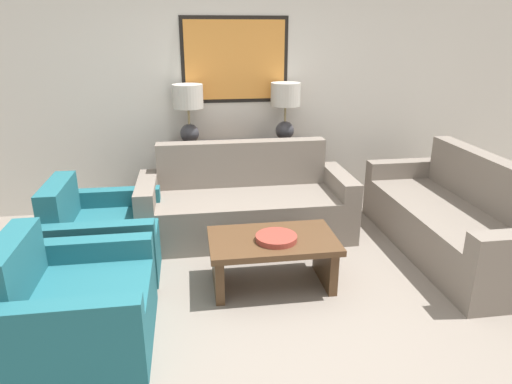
{
  "coord_description": "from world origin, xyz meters",
  "views": [
    {
      "loc": [
        -0.54,
        -2.83,
        2.01
      ],
      "look_at": [
        0.03,
        0.96,
        0.65
      ],
      "focal_mm": 32.0,
      "sensor_mm": 36.0,
      "label": 1
    }
  ],
  "objects": [
    {
      "name": "table_lamp_right",
      "position": [
        0.53,
        2.16,
        1.23
      ],
      "size": [
        0.33,
        0.33,
        0.66
      ],
      "color": "#333338",
      "rests_on": "console_table"
    },
    {
      "name": "couch_by_back_wall",
      "position": [
        0.0,
        1.52,
        0.31
      ],
      "size": [
        2.13,
        0.85,
        0.92
      ],
      "color": "slate",
      "rests_on": "ground_plane"
    },
    {
      "name": "coffee_table",
      "position": [
        0.09,
        0.45,
        0.31
      ],
      "size": [
        1.03,
        0.63,
        0.43
      ],
      "color": "#4C331E",
      "rests_on": "ground_plane"
    },
    {
      "name": "console_table",
      "position": [
        0.0,
        2.16,
        0.41
      ],
      "size": [
        1.61,
        0.35,
        0.81
      ],
      "color": "#332319",
      "rests_on": "ground_plane"
    },
    {
      "name": "back_wall",
      "position": [
        0.0,
        2.41,
        1.33
      ],
      "size": [
        8.29,
        0.12,
        2.65
      ],
      "color": "beige",
      "rests_on": "ground_plane"
    },
    {
      "name": "couch_by_side",
      "position": [
        1.9,
        0.83,
        0.31
      ],
      "size": [
        0.85,
        2.13,
        0.92
      ],
      "color": "slate",
      "rests_on": "ground_plane"
    },
    {
      "name": "table_lamp_left",
      "position": [
        -0.53,
        2.16,
        1.23
      ],
      "size": [
        0.33,
        0.33,
        0.66
      ],
      "color": "#333338",
      "rests_on": "console_table"
    },
    {
      "name": "armchair_near_back_wall",
      "position": [
        -1.34,
        1.01,
        0.28
      ],
      "size": [
        0.91,
        0.98,
        0.8
      ],
      "color": "#1E5B66",
      "rests_on": "ground_plane"
    },
    {
      "name": "armchair_near_camera",
      "position": [
        -1.34,
        -0.1,
        0.28
      ],
      "size": [
        0.91,
        0.98,
        0.8
      ],
      "color": "#1E5B66",
      "rests_on": "ground_plane"
    },
    {
      "name": "decorative_bowl",
      "position": [
        0.11,
        0.4,
        0.45
      ],
      "size": [
        0.33,
        0.33,
        0.05
      ],
      "color": "#93382D",
      "rests_on": "coffee_table"
    },
    {
      "name": "ground_plane",
      "position": [
        0.0,
        0.0,
        0.0
      ],
      "size": [
        20.0,
        20.0,
        0.0
      ],
      "primitive_type": "plane",
      "color": "slate"
    }
  ]
}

